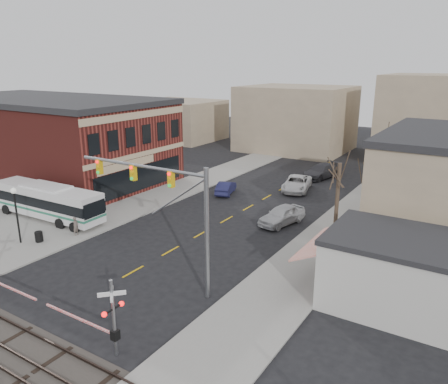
# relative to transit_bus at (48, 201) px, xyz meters

# --- Properties ---
(ground) EXTENTS (160.00, 160.00, 0.00)m
(ground) POSITION_rel_transit_bus_xyz_m (13.64, -5.67, -1.71)
(ground) COLOR black
(ground) RESTS_ON ground
(sidewalk_west) EXTENTS (5.00, 60.00, 0.12)m
(sidewalk_west) POSITION_rel_transit_bus_xyz_m (4.14, 14.33, -1.65)
(sidewalk_west) COLOR gray
(sidewalk_west) RESTS_ON ground
(sidewalk_east) EXTENTS (5.00, 60.00, 0.12)m
(sidewalk_east) POSITION_rel_transit_bus_xyz_m (23.14, 14.33, -1.65)
(sidewalk_east) COLOR gray
(sidewalk_east) RESTS_ON ground
(brick_building) EXTENTS (30.40, 15.40, 9.60)m
(brick_building) POSITION_rel_transit_bus_xyz_m (-13.34, 10.33, 3.10)
(brick_building) COLOR maroon
(brick_building) RESTS_ON ground
(awning_shop) EXTENTS (9.74, 6.20, 4.30)m
(awning_shop) POSITION_rel_transit_bus_xyz_m (29.61, 1.33, 0.46)
(awning_shop) COLOR beige
(awning_shop) RESTS_ON ground
(tree_east_a) EXTENTS (0.28, 0.28, 6.75)m
(tree_east_a) POSITION_rel_transit_bus_xyz_m (24.14, 6.33, 1.79)
(tree_east_a) COLOR #382B21
(tree_east_a) RESTS_ON sidewalk_east
(tree_east_b) EXTENTS (0.28, 0.28, 6.30)m
(tree_east_b) POSITION_rel_transit_bus_xyz_m (24.44, 12.33, 1.56)
(tree_east_b) COLOR #382B21
(tree_east_b) RESTS_ON sidewalk_east
(tree_east_c) EXTENTS (0.28, 0.28, 7.20)m
(tree_east_c) POSITION_rel_transit_bus_xyz_m (24.64, 20.33, 2.01)
(tree_east_c) COLOR #382B21
(tree_east_c) RESTS_ON sidewalk_east
(transit_bus) EXTENTS (11.75, 2.95, 3.00)m
(transit_bus) POSITION_rel_transit_bus_xyz_m (0.00, 0.00, 0.00)
(transit_bus) COLOR silver
(transit_bus) RESTS_ON ground
(traffic_signal_mast) EXTENTS (9.98, 0.30, 8.00)m
(traffic_signal_mast) POSITION_rel_transit_bus_xyz_m (17.00, -3.69, 4.03)
(traffic_signal_mast) COLOR gray
(traffic_signal_mast) RESTS_ON ground
(rr_crossing_east) EXTENTS (5.60, 1.36, 4.00)m
(rr_crossing_east) POSITION_rel_transit_bus_xyz_m (18.64, -10.53, 0.26)
(rr_crossing_east) COLOR gray
(rr_crossing_east) RESTS_ON ground
(street_lamp) EXTENTS (0.44, 0.44, 4.43)m
(street_lamp) POSITION_rel_transit_bus_xyz_m (2.94, -4.84, 1.57)
(street_lamp) COLOR black
(street_lamp) RESTS_ON sidewalk_west
(trash_bin) EXTENTS (0.60, 0.60, 0.81)m
(trash_bin) POSITION_rel_transit_bus_xyz_m (3.99, -3.93, -1.18)
(trash_bin) COLOR black
(trash_bin) RESTS_ON sidewalk_west
(car_a) EXTENTS (3.03, 5.19, 1.66)m
(car_a) POSITION_rel_transit_bus_xyz_m (18.28, 10.01, -0.88)
(car_a) COLOR #ACACB1
(car_a) RESTS_ON ground
(car_b) EXTENTS (2.65, 4.36, 1.36)m
(car_b) POSITION_rel_transit_bus_xyz_m (9.29, 15.21, -1.03)
(car_b) COLOR #1A1A41
(car_b) RESTS_ON ground
(car_c) EXTENTS (3.81, 6.13, 1.58)m
(car_c) POSITION_rel_transit_bus_xyz_m (15.26, 20.41, -0.91)
(car_c) COLOR white
(car_c) RESTS_ON ground
(car_d) EXTENTS (3.82, 6.24, 1.69)m
(car_d) POSITION_rel_transit_bus_xyz_m (15.63, 27.15, -0.86)
(car_d) COLOR #444449
(car_d) RESTS_ON ground
(pedestrian_near) EXTENTS (0.47, 0.62, 1.54)m
(pedestrian_near) POSITION_rel_transit_bus_xyz_m (5.39, -1.48, -0.82)
(pedestrian_near) COLOR #5E534B
(pedestrian_near) RESTS_ON sidewalk_west
(pedestrian_far) EXTENTS (1.01, 0.93, 1.67)m
(pedestrian_far) POSITION_rel_transit_bus_xyz_m (2.57, 1.36, -0.75)
(pedestrian_far) COLOR #2B2B4C
(pedestrian_far) RESTS_ON sidewalk_west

